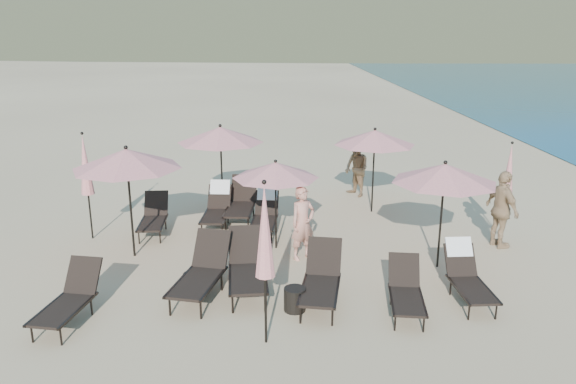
{
  "coord_description": "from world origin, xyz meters",
  "views": [
    {
      "loc": [
        -1.15,
        -9.34,
        4.86
      ],
      "look_at": [
        -0.76,
        3.5,
        1.1
      ],
      "focal_mm": 35.0,
      "sensor_mm": 36.0,
      "label": 1
    }
  ],
  "objects_px": {
    "beachgoer_b": "(357,169)",
    "umbrella_closed_0": "(265,232)",
    "lounger_7": "(217,206)",
    "beachgoer_a": "(303,223)",
    "umbrella_open_3": "(220,135)",
    "side_table_1": "(295,299)",
    "umbrella_open_4": "(375,138)",
    "beachgoer_c": "(502,210)",
    "lounger_9": "(265,213)",
    "lounger_1": "(202,271)",
    "lounger_2": "(247,267)",
    "umbrella_open_2": "(445,173)",
    "lounger_5": "(467,275)",
    "umbrella_closed_2": "(85,165)",
    "lounger_4": "(406,291)",
    "umbrella_closed_1": "(509,172)",
    "umbrella_open_0": "(127,159)",
    "lounger_6": "(154,217)",
    "lounger_3": "(321,279)",
    "side_table_0": "(194,284)",
    "umbrella_open_1": "(276,170)",
    "lounger_0": "(69,298)",
    "lounger_8": "(241,202)"
  },
  "relations": [
    {
      "from": "beachgoer_b",
      "to": "umbrella_closed_0",
      "type": "bearing_deg",
      "value": -45.89
    },
    {
      "from": "lounger_7",
      "to": "beachgoer_a",
      "type": "relative_size",
      "value": 1.03
    },
    {
      "from": "umbrella_open_3",
      "to": "side_table_1",
      "type": "bearing_deg",
      "value": -72.64
    },
    {
      "from": "lounger_7",
      "to": "umbrella_open_4",
      "type": "bearing_deg",
      "value": 16.94
    },
    {
      "from": "umbrella_open_3",
      "to": "umbrella_closed_0",
      "type": "height_order",
      "value": "umbrella_closed_0"
    },
    {
      "from": "umbrella_closed_0",
      "to": "beachgoer_c",
      "type": "bearing_deg",
      "value": 36.56
    },
    {
      "from": "umbrella_open_4",
      "to": "beachgoer_b",
      "type": "relative_size",
      "value": 1.41
    },
    {
      "from": "lounger_7",
      "to": "lounger_9",
      "type": "distance_m",
      "value": 1.33
    },
    {
      "from": "lounger_9",
      "to": "lounger_1",
      "type": "bearing_deg",
      "value": -102.22
    },
    {
      "from": "lounger_2",
      "to": "umbrella_open_2",
      "type": "bearing_deg",
      "value": 10.45
    },
    {
      "from": "lounger_5",
      "to": "beachgoer_b",
      "type": "bearing_deg",
      "value": 97.54
    },
    {
      "from": "umbrella_closed_2",
      "to": "side_table_1",
      "type": "xyz_separation_m",
      "value": [
        4.72,
        -3.73,
        -1.59
      ]
    },
    {
      "from": "lounger_4",
      "to": "beachgoer_c",
      "type": "distance_m",
      "value": 4.18
    },
    {
      "from": "umbrella_open_4",
      "to": "beachgoer_a",
      "type": "distance_m",
      "value": 4.02
    },
    {
      "from": "lounger_5",
      "to": "umbrella_closed_1",
      "type": "xyz_separation_m",
      "value": [
        1.91,
        3.05,
        1.18
      ]
    },
    {
      "from": "umbrella_closed_1",
      "to": "beachgoer_b",
      "type": "xyz_separation_m",
      "value": [
        -2.99,
        3.68,
        -0.82
      ]
    },
    {
      "from": "lounger_1",
      "to": "umbrella_closed_2",
      "type": "distance_m",
      "value": 4.5
    },
    {
      "from": "lounger_2",
      "to": "umbrella_open_0",
      "type": "distance_m",
      "value": 3.58
    },
    {
      "from": "lounger_5",
      "to": "lounger_2",
      "type": "bearing_deg",
      "value": 172.47
    },
    {
      "from": "side_table_1",
      "to": "lounger_2",
      "type": "bearing_deg",
      "value": 137.25
    },
    {
      "from": "lounger_6",
      "to": "umbrella_open_4",
      "type": "distance_m",
      "value": 6.07
    },
    {
      "from": "umbrella_closed_0",
      "to": "umbrella_open_0",
      "type": "bearing_deg",
      "value": 128.87
    },
    {
      "from": "lounger_3",
      "to": "lounger_9",
      "type": "height_order",
      "value": "same"
    },
    {
      "from": "umbrella_open_3",
      "to": "lounger_9",
      "type": "bearing_deg",
      "value": -50.7
    },
    {
      "from": "side_table_0",
      "to": "lounger_4",
      "type": "bearing_deg",
      "value": -11.84
    },
    {
      "from": "lounger_2",
      "to": "side_table_0",
      "type": "bearing_deg",
      "value": -178.62
    },
    {
      "from": "lounger_1",
      "to": "umbrella_closed_1",
      "type": "distance_m",
      "value": 7.48
    },
    {
      "from": "beachgoer_c",
      "to": "umbrella_closed_1",
      "type": "bearing_deg",
      "value": -44.93
    },
    {
      "from": "lounger_2",
      "to": "side_table_1",
      "type": "bearing_deg",
      "value": -46.61
    },
    {
      "from": "lounger_6",
      "to": "umbrella_open_1",
      "type": "bearing_deg",
      "value": -22.33
    },
    {
      "from": "lounger_7",
      "to": "lounger_2",
      "type": "bearing_deg",
      "value": -72.29
    },
    {
      "from": "lounger_2",
      "to": "umbrella_closed_1",
      "type": "relative_size",
      "value": 0.79
    },
    {
      "from": "umbrella_open_1",
      "to": "umbrella_closed_2",
      "type": "xyz_separation_m",
      "value": [
        -4.41,
        0.75,
        -0.04
      ]
    },
    {
      "from": "umbrella_closed_2",
      "to": "umbrella_closed_1",
      "type": "bearing_deg",
      "value": -1.74
    },
    {
      "from": "lounger_0",
      "to": "beachgoer_c",
      "type": "distance_m",
      "value": 9.27
    },
    {
      "from": "lounger_7",
      "to": "umbrella_closed_1",
      "type": "relative_size",
      "value": 0.71
    },
    {
      "from": "lounger_1",
      "to": "beachgoer_c",
      "type": "bearing_deg",
      "value": 32.72
    },
    {
      "from": "umbrella_open_3",
      "to": "lounger_7",
      "type": "bearing_deg",
      "value": -93.89
    },
    {
      "from": "lounger_7",
      "to": "lounger_0",
      "type": "bearing_deg",
      "value": -108.81
    },
    {
      "from": "umbrella_open_2",
      "to": "beachgoer_a",
      "type": "height_order",
      "value": "umbrella_open_2"
    },
    {
      "from": "lounger_8",
      "to": "side_table_1",
      "type": "relative_size",
      "value": 4.32
    },
    {
      "from": "lounger_9",
      "to": "umbrella_closed_2",
      "type": "relative_size",
      "value": 0.64
    },
    {
      "from": "lounger_9",
      "to": "umbrella_open_0",
      "type": "relative_size",
      "value": 0.67
    },
    {
      "from": "lounger_9",
      "to": "umbrella_closed_1",
      "type": "height_order",
      "value": "umbrella_closed_1"
    },
    {
      "from": "lounger_3",
      "to": "umbrella_closed_0",
      "type": "bearing_deg",
      "value": -116.42
    },
    {
      "from": "lounger_0",
      "to": "beachgoer_a",
      "type": "height_order",
      "value": "beachgoer_a"
    },
    {
      "from": "umbrella_open_0",
      "to": "umbrella_open_1",
      "type": "bearing_deg",
      "value": 6.71
    },
    {
      "from": "umbrella_open_0",
      "to": "lounger_3",
      "type": "bearing_deg",
      "value": -30.5
    },
    {
      "from": "umbrella_open_2",
      "to": "lounger_2",
      "type": "bearing_deg",
      "value": -165.69
    },
    {
      "from": "lounger_5",
      "to": "beachgoer_b",
      "type": "xyz_separation_m",
      "value": [
        -1.07,
        6.73,
        0.36
      ]
    }
  ]
}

